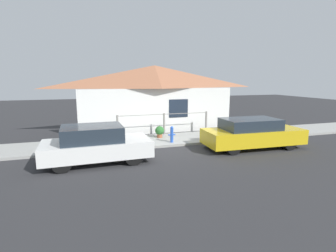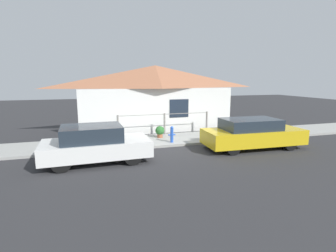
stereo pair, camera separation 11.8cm
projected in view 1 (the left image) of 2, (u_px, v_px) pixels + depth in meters
ground_plane at (178, 147)px, 11.67m from camera, size 60.00×60.00×0.00m
sidewalk at (170, 140)px, 12.77m from camera, size 24.00×2.35×0.11m
house at (155, 80)px, 14.91m from camera, size 8.96×2.23×3.72m
fence at (164, 123)px, 13.61m from camera, size 4.90×0.10×1.11m
car_left at (96, 144)px, 9.38m from camera, size 3.83×1.86×1.34m
car_right at (252, 133)px, 11.31m from camera, size 4.35×1.81×1.30m
fire_hydrant at (172, 134)px, 11.91m from camera, size 0.33×0.15×0.75m
potted_plant_near_hydrant at (160, 131)px, 12.90m from camera, size 0.44×0.44×0.57m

